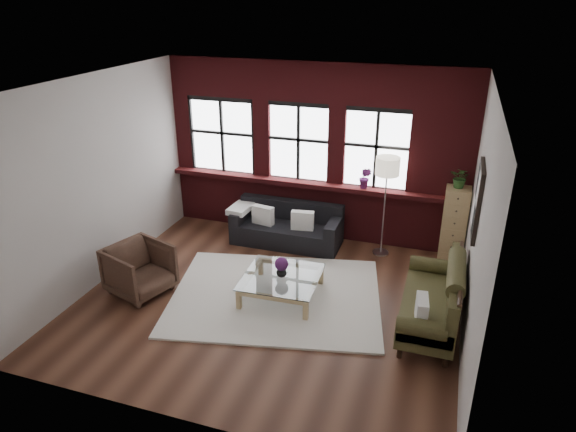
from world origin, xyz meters
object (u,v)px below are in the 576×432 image
(vintage_settee, at_px, (430,295))
(dark_sofa, at_px, (287,225))
(armchair, at_px, (140,270))
(drawer_chest, at_px, (454,224))
(coffee_table, at_px, (282,287))
(floor_lamp, at_px, (385,203))
(vase, at_px, (282,271))

(vintage_settee, bearing_deg, dark_sofa, 145.59)
(vintage_settee, bearing_deg, armchair, -173.76)
(vintage_settee, bearing_deg, drawer_chest, 83.81)
(armchair, distance_m, coffee_table, 2.18)
(drawer_chest, distance_m, floor_lamp, 1.22)
(coffee_table, bearing_deg, floor_lamp, 57.32)
(vintage_settee, height_order, vase, vintage_settee)
(armchair, xyz_separation_m, coffee_table, (2.10, 0.52, -0.21))
(vintage_settee, xyz_separation_m, floor_lamp, (-0.94, 1.95, 0.47))
(dark_sofa, xyz_separation_m, coffee_table, (0.50, -1.76, -0.18))
(dark_sofa, distance_m, armchair, 2.79)
(floor_lamp, bearing_deg, vintage_settee, -64.33)
(drawer_chest, xyz_separation_m, floor_lamp, (-1.17, -0.17, 0.30))
(vase, height_order, drawer_chest, drawer_chest)
(dark_sofa, height_order, floor_lamp, floor_lamp)
(vintage_settee, height_order, floor_lamp, floor_lamp)
(dark_sofa, height_order, vase, dark_sofa)
(floor_lamp, bearing_deg, vase, -122.68)
(coffee_table, bearing_deg, dark_sofa, 105.78)
(armchair, bearing_deg, drawer_chest, -41.28)
(dark_sofa, bearing_deg, drawer_chest, 6.09)
(vase, bearing_deg, vintage_settee, -1.55)
(dark_sofa, bearing_deg, vase, -74.22)
(dark_sofa, distance_m, floor_lamp, 1.82)
(coffee_table, bearing_deg, vase, -135.00)
(coffee_table, bearing_deg, vintage_settee, -1.55)
(armchair, xyz_separation_m, drawer_chest, (4.48, 2.59, 0.27))
(armchair, relative_size, vase, 5.12)
(coffee_table, relative_size, vase, 6.71)
(vase, distance_m, floor_lamp, 2.31)
(dark_sofa, relative_size, floor_lamp, 1.02)
(coffee_table, height_order, floor_lamp, floor_lamp)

